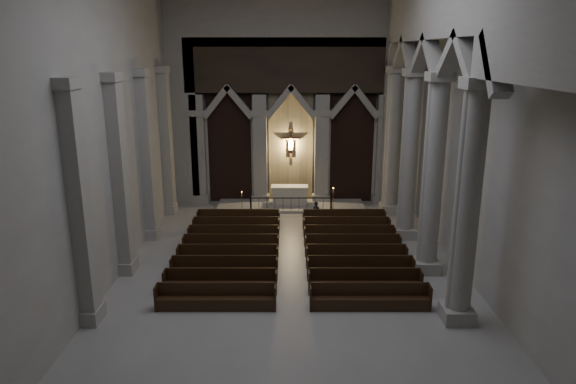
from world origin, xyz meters
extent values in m
plane|color=#9A9892|center=(0.00, 0.00, 0.00)|extent=(24.00, 24.00, 0.00)
cube|color=#A4A19A|center=(0.00, 12.00, 6.00)|extent=(14.00, 0.10, 12.00)
cube|color=#A4A19A|center=(0.00, -12.00, 6.00)|extent=(14.00, 0.10, 12.00)
cube|color=#A4A19A|center=(-7.00, 0.00, 6.00)|extent=(0.10, 24.00, 12.00)
cube|color=#A4A19A|center=(7.00, 0.00, 6.00)|extent=(0.10, 24.00, 12.00)
cube|color=#A29F97|center=(-5.40, 11.50, 3.20)|extent=(0.80, 0.50, 6.40)
cube|color=#A29F97|center=(-5.40, 11.50, 0.25)|extent=(1.05, 0.70, 0.50)
cube|color=#A29F97|center=(-5.40, 11.50, 5.35)|extent=(1.00, 0.65, 0.35)
cube|color=#A29F97|center=(-1.80, 11.50, 3.20)|extent=(0.80, 0.50, 6.40)
cube|color=#A29F97|center=(-1.80, 11.50, 0.25)|extent=(1.05, 0.70, 0.50)
cube|color=#A29F97|center=(-1.80, 11.50, 5.35)|extent=(1.00, 0.65, 0.35)
cube|color=#A29F97|center=(1.80, 11.50, 3.20)|extent=(0.80, 0.50, 6.40)
cube|color=#A29F97|center=(1.80, 11.50, 0.25)|extent=(1.05, 0.70, 0.50)
cube|color=#A29F97|center=(1.80, 11.50, 5.35)|extent=(1.00, 0.65, 0.35)
cube|color=#A29F97|center=(5.40, 11.50, 3.20)|extent=(0.80, 0.50, 6.40)
cube|color=#A29F97|center=(5.40, 11.50, 0.25)|extent=(1.05, 0.70, 0.50)
cube|color=#A29F97|center=(5.40, 11.50, 5.35)|extent=(1.00, 0.65, 0.35)
cube|color=black|center=(-3.60, 11.85, 3.50)|extent=(2.60, 0.15, 7.00)
cube|color=tan|center=(0.00, 11.85, 3.50)|extent=(2.60, 0.15, 7.00)
cube|color=black|center=(3.60, 11.85, 3.50)|extent=(2.60, 0.15, 7.00)
cube|color=black|center=(0.00, 11.50, 8.00)|extent=(12.00, 0.50, 3.00)
cube|color=#A29F97|center=(-6.20, 11.50, 4.50)|extent=(1.60, 0.50, 9.00)
cube|color=#A29F97|center=(6.20, 11.50, 4.50)|extent=(1.60, 0.50, 9.00)
cube|color=#A29F97|center=(0.00, 11.50, 10.50)|extent=(14.00, 0.50, 3.00)
plane|color=#EFD86B|center=(0.00, 11.82, 3.50)|extent=(1.50, 0.00, 1.50)
cube|color=#502D1B|center=(0.00, 11.73, 3.50)|extent=(0.13, 0.08, 1.80)
cube|color=#502D1B|center=(0.00, 11.73, 3.85)|extent=(1.10, 0.08, 0.13)
cube|color=tan|center=(0.00, 11.67, 3.45)|extent=(0.26, 0.10, 0.60)
sphere|color=tan|center=(0.00, 11.67, 3.85)|extent=(0.17, 0.17, 0.17)
cylinder|color=tan|center=(-0.26, 11.67, 3.82)|extent=(0.45, 0.08, 0.08)
cylinder|color=tan|center=(0.26, 11.67, 3.82)|extent=(0.45, 0.08, 0.08)
cube|color=#A29F97|center=(5.50, 9.50, 0.25)|extent=(1.00, 1.00, 0.50)
cylinder|color=#A29F97|center=(5.50, 9.50, 4.00)|extent=(0.70, 0.70, 7.50)
cube|color=#A29F97|center=(5.50, 9.50, 7.85)|extent=(0.95, 0.95, 0.35)
cube|color=#A29F97|center=(5.50, 5.50, 0.25)|extent=(1.00, 1.00, 0.50)
cylinder|color=#A29F97|center=(5.50, 5.50, 4.00)|extent=(0.70, 0.70, 7.50)
cube|color=#A29F97|center=(5.50, 5.50, 7.85)|extent=(0.95, 0.95, 0.35)
cube|color=#A29F97|center=(5.50, 1.50, 0.25)|extent=(1.00, 1.00, 0.50)
cylinder|color=#A29F97|center=(5.50, 1.50, 4.00)|extent=(0.70, 0.70, 7.50)
cube|color=#A29F97|center=(5.50, 1.50, 7.85)|extent=(0.95, 0.95, 0.35)
cube|color=#A29F97|center=(5.50, -2.50, 0.25)|extent=(1.00, 1.00, 0.50)
cylinder|color=#A29F97|center=(5.50, -2.50, 4.00)|extent=(0.70, 0.70, 7.50)
cube|color=#A29F97|center=(5.50, -2.50, 7.85)|extent=(0.95, 0.95, 0.35)
cube|color=#A29F97|center=(5.50, 11.40, 4.60)|extent=(0.55, 1.20, 9.20)
cube|color=#A29F97|center=(-6.75, 9.50, 0.25)|extent=(0.60, 1.00, 0.50)
cube|color=#A29F97|center=(-6.75, 9.50, 4.00)|extent=(0.50, 0.80, 7.50)
cube|color=#A29F97|center=(-6.75, 9.50, 7.85)|extent=(0.60, 1.00, 0.35)
cube|color=#A29F97|center=(-6.75, 5.50, 0.25)|extent=(0.60, 1.00, 0.50)
cube|color=#A29F97|center=(-6.75, 5.50, 4.00)|extent=(0.50, 0.80, 7.50)
cube|color=#A29F97|center=(-6.75, 5.50, 7.85)|extent=(0.60, 1.00, 0.35)
cube|color=#A29F97|center=(-6.75, 1.50, 0.25)|extent=(0.60, 1.00, 0.50)
cube|color=#A29F97|center=(-6.75, 1.50, 4.00)|extent=(0.50, 0.80, 7.50)
cube|color=#A29F97|center=(-6.75, 1.50, 7.85)|extent=(0.60, 1.00, 0.35)
cube|color=#A29F97|center=(-6.75, -2.50, 0.25)|extent=(0.60, 1.00, 0.50)
cube|color=#A29F97|center=(-6.75, -2.50, 4.00)|extent=(0.50, 0.80, 7.50)
cube|color=#A29F97|center=(-6.75, -2.50, 7.85)|extent=(0.60, 1.00, 0.35)
cube|color=#A29F97|center=(0.00, 10.60, 0.07)|extent=(8.50, 2.60, 0.15)
cube|color=beige|center=(-0.07, 10.72, 0.67)|extent=(1.96, 0.76, 1.04)
cube|color=white|center=(-0.07, 10.72, 1.21)|extent=(2.13, 0.85, 0.04)
cube|color=black|center=(0.00, 9.48, 0.86)|extent=(4.50, 0.05, 0.05)
cube|color=black|center=(-2.25, 9.48, 0.45)|extent=(0.09, 0.09, 0.90)
cube|color=black|center=(2.25, 9.48, 0.45)|extent=(0.09, 0.09, 0.90)
cylinder|color=black|center=(-1.80, 9.48, 0.42)|extent=(0.02, 0.02, 0.83)
cylinder|color=black|center=(-1.35, 9.48, 0.42)|extent=(0.02, 0.02, 0.83)
cylinder|color=black|center=(-0.90, 9.48, 0.42)|extent=(0.02, 0.02, 0.83)
cylinder|color=black|center=(-0.45, 9.48, 0.42)|extent=(0.02, 0.02, 0.83)
cylinder|color=black|center=(0.00, 9.48, 0.42)|extent=(0.02, 0.02, 0.83)
cylinder|color=black|center=(0.45, 9.48, 0.42)|extent=(0.02, 0.02, 0.83)
cylinder|color=black|center=(0.90, 9.48, 0.42)|extent=(0.02, 0.02, 0.83)
cylinder|color=black|center=(1.35, 9.48, 0.42)|extent=(0.02, 0.02, 0.83)
cylinder|color=black|center=(1.80, 9.48, 0.42)|extent=(0.02, 0.02, 0.83)
cylinder|color=#995F2F|center=(-2.71, 9.13, 0.02)|extent=(0.22, 0.22, 0.05)
cylinder|color=#995F2F|center=(-2.71, 9.13, 0.56)|extent=(0.03, 0.03, 1.07)
cylinder|color=#995F2F|center=(-2.71, 9.13, 1.10)|extent=(0.11, 0.11, 0.02)
cylinder|color=beige|center=(-2.71, 9.13, 1.20)|extent=(0.04, 0.04, 0.19)
sphere|color=#F9A357|center=(-2.71, 9.13, 1.31)|extent=(0.04, 0.04, 0.04)
cylinder|color=#995F2F|center=(2.30, 8.97, 0.03)|extent=(0.27, 0.27, 0.06)
cylinder|color=#995F2F|center=(2.30, 8.97, 0.68)|extent=(0.04, 0.04, 1.30)
cylinder|color=#995F2F|center=(2.30, 8.97, 1.33)|extent=(0.14, 0.14, 0.02)
cylinder|color=beige|center=(2.30, 8.97, 1.45)|extent=(0.05, 0.05, 0.23)
sphere|color=#F9A357|center=(2.30, 8.97, 1.59)|extent=(0.05, 0.05, 0.05)
cube|color=black|center=(-2.70, 6.92, 0.22)|extent=(4.17, 0.40, 0.45)
cube|color=black|center=(-2.70, 7.11, 0.69)|extent=(4.17, 0.07, 0.50)
cube|color=black|center=(-4.78, 6.92, 0.45)|extent=(0.06, 0.45, 0.89)
cube|color=black|center=(-0.62, 6.92, 0.45)|extent=(0.06, 0.45, 0.89)
cube|color=black|center=(2.70, 6.92, 0.22)|extent=(4.17, 0.40, 0.45)
cube|color=black|center=(2.70, 7.11, 0.69)|extent=(4.17, 0.07, 0.50)
cube|color=black|center=(0.62, 6.92, 0.45)|extent=(0.06, 0.45, 0.89)
cube|color=black|center=(4.78, 6.92, 0.45)|extent=(0.06, 0.45, 0.89)
cube|color=black|center=(-2.70, 5.69, 0.22)|extent=(4.17, 0.40, 0.45)
cube|color=black|center=(-2.70, 5.88, 0.69)|extent=(4.17, 0.07, 0.50)
cube|color=black|center=(-4.78, 5.69, 0.45)|extent=(0.06, 0.45, 0.89)
cube|color=black|center=(-0.62, 5.69, 0.45)|extent=(0.06, 0.45, 0.89)
cube|color=black|center=(2.70, 5.69, 0.22)|extent=(4.17, 0.40, 0.45)
cube|color=black|center=(2.70, 5.88, 0.69)|extent=(4.17, 0.07, 0.50)
cube|color=black|center=(0.62, 5.69, 0.45)|extent=(0.06, 0.45, 0.89)
cube|color=black|center=(4.78, 5.69, 0.45)|extent=(0.06, 0.45, 0.89)
cube|color=black|center=(-2.70, 4.45, 0.22)|extent=(4.17, 0.40, 0.45)
cube|color=black|center=(-2.70, 4.64, 0.69)|extent=(4.17, 0.07, 0.50)
cube|color=black|center=(-4.78, 4.45, 0.45)|extent=(0.06, 0.45, 0.89)
cube|color=black|center=(-0.62, 4.45, 0.45)|extent=(0.06, 0.45, 0.89)
cube|color=black|center=(2.70, 4.45, 0.22)|extent=(4.17, 0.40, 0.45)
cube|color=black|center=(2.70, 4.64, 0.69)|extent=(4.17, 0.07, 0.50)
cube|color=black|center=(0.62, 4.45, 0.45)|extent=(0.06, 0.45, 0.89)
cube|color=black|center=(4.78, 4.45, 0.45)|extent=(0.06, 0.45, 0.89)
cube|color=black|center=(-2.70, 3.22, 0.22)|extent=(4.17, 0.40, 0.45)
cube|color=black|center=(-2.70, 3.41, 0.69)|extent=(4.17, 0.07, 0.50)
cube|color=black|center=(-4.78, 3.22, 0.45)|extent=(0.06, 0.45, 0.89)
cube|color=black|center=(-0.62, 3.22, 0.45)|extent=(0.06, 0.45, 0.89)
cube|color=black|center=(2.70, 3.22, 0.22)|extent=(4.17, 0.40, 0.45)
cube|color=black|center=(2.70, 3.41, 0.69)|extent=(4.17, 0.07, 0.50)
cube|color=black|center=(0.62, 3.22, 0.45)|extent=(0.06, 0.45, 0.89)
cube|color=black|center=(4.78, 3.22, 0.45)|extent=(0.06, 0.45, 0.89)
cube|color=black|center=(-2.70, 1.98, 0.22)|extent=(4.17, 0.40, 0.45)
cube|color=black|center=(-2.70, 2.17, 0.69)|extent=(4.17, 0.07, 0.50)
cube|color=black|center=(-4.78, 1.98, 0.45)|extent=(0.06, 0.45, 0.89)
cube|color=black|center=(-0.62, 1.98, 0.45)|extent=(0.06, 0.45, 0.89)
cube|color=black|center=(2.70, 1.98, 0.22)|extent=(4.17, 0.40, 0.45)
cube|color=black|center=(2.70, 2.17, 0.69)|extent=(4.17, 0.07, 0.50)
cube|color=black|center=(0.62, 1.98, 0.45)|extent=(0.06, 0.45, 0.89)
cube|color=black|center=(4.78, 1.98, 0.45)|extent=(0.06, 0.45, 0.89)
cube|color=black|center=(-2.70, 0.75, 0.22)|extent=(4.17, 0.40, 0.45)
cube|color=black|center=(-2.70, 0.94, 0.69)|extent=(4.17, 0.07, 0.50)
cube|color=black|center=(-4.78, 0.75, 0.45)|extent=(0.06, 0.45, 0.89)
cube|color=black|center=(-0.62, 0.75, 0.45)|extent=(0.06, 0.45, 0.89)
cube|color=black|center=(2.70, 0.75, 0.22)|extent=(4.17, 0.40, 0.45)
cube|color=black|center=(2.70, 0.94, 0.69)|extent=(4.17, 0.07, 0.50)
cube|color=black|center=(0.62, 0.75, 0.45)|extent=(0.06, 0.45, 0.89)
cube|color=black|center=(4.78, 0.75, 0.45)|extent=(0.06, 0.45, 0.89)
cube|color=black|center=(-2.70, -0.49, 0.22)|extent=(4.17, 0.40, 0.45)
cube|color=black|center=(-2.70, -0.30, 0.69)|extent=(4.17, 0.07, 0.50)
cube|color=black|center=(-4.78, -0.49, 0.45)|extent=(0.06, 0.45, 0.89)
cube|color=black|center=(-0.62, -0.49, 0.45)|extent=(0.06, 0.45, 0.89)
cube|color=black|center=(2.70, -0.49, 0.22)|extent=(4.17, 0.40, 0.45)
cube|color=black|center=(2.70, -0.30, 0.69)|extent=(4.17, 0.07, 0.50)
cube|color=black|center=(0.62, -0.49, 0.45)|extent=(0.06, 0.45, 0.89)
cube|color=black|center=(4.78, -0.49, 0.45)|extent=(0.06, 0.45, 0.89)
cube|color=black|center=(-2.70, -1.72, 0.22)|extent=(4.17, 0.40, 0.45)
cube|color=black|center=(-2.70, -1.53, 0.69)|extent=(4.17, 0.07, 0.50)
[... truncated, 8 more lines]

